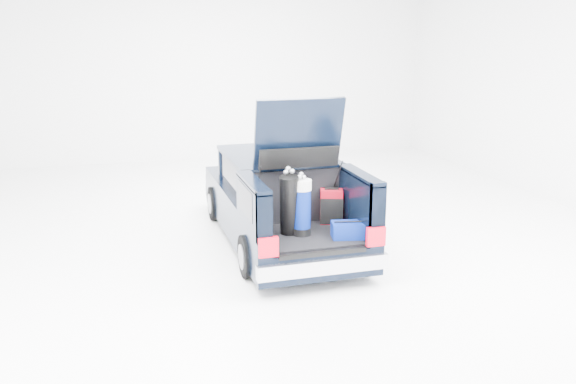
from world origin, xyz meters
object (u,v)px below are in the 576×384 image
object	(u,v)px
car	(278,200)
black_golf_bag	(289,205)
blue_duffel	(348,230)
red_suitcase	(331,207)
blue_golf_bag	(302,207)

from	to	relation	value
car	black_golf_bag	size ratio (longest dim) A/B	4.80
car	blue_duffel	bearing A→B (deg)	-75.01
red_suitcase	blue_duffel	bearing A→B (deg)	-72.73
blue_golf_bag	red_suitcase	bearing A→B (deg)	13.37
red_suitcase	black_golf_bag	xyz separation A→B (m)	(-0.75, -0.33, 0.18)
blue_golf_bag	blue_duffel	distance (m)	0.71
car	blue_golf_bag	xyz separation A→B (m)	(-0.08, -1.57, 0.33)
blue_duffel	black_golf_bag	bearing A→B (deg)	166.77
car	red_suitcase	world-z (taller)	car
blue_golf_bag	car	bearing A→B (deg)	67.39
red_suitcase	blue_duffel	distance (m)	0.69
car	blue_golf_bag	world-z (taller)	car
black_golf_bag	blue_golf_bag	size ratio (longest dim) A/B	1.08
car	blue_duffel	xyz separation A→B (m)	(0.50, -1.87, 0.04)
car	black_golf_bag	xyz separation A→B (m)	(-0.25, -1.52, 0.36)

